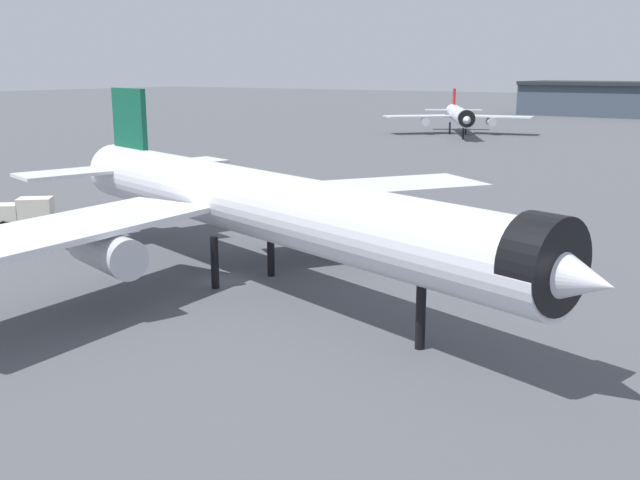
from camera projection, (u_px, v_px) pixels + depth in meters
name	position (u px, v px, depth m)	size (l,w,h in m)	color
ground	(226.00, 281.00, 56.14)	(900.00, 900.00, 0.00)	#4C4F54
airliner_near_gate	(258.00, 205.00, 53.18)	(53.49, 47.87, 14.10)	silver
airliner_far_taxiway	(459.00, 115.00, 178.81)	(33.59, 37.29, 10.74)	silver
service_truck_front	(26.00, 212.00, 75.09)	(5.66, 5.35, 3.00)	black
traffic_cone_near_nose	(360.00, 211.00, 82.34)	(0.45, 0.45, 0.56)	#F2600C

